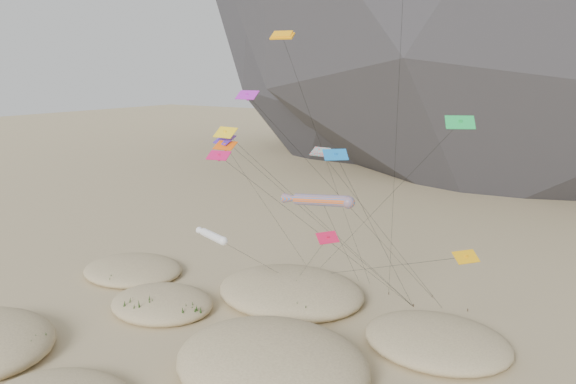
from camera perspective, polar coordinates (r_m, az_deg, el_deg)
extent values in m
plane|color=#CCB789|center=(45.82, -8.29, -18.37)|extent=(500.00, 500.00, 0.00)
ellipsoid|color=#CCB789|center=(58.19, -12.67, -10.99)|extent=(10.77, 9.15, 2.44)
ellipsoid|color=#CCB789|center=(45.48, -1.67, -16.99)|extent=(15.78, 13.41, 4.58)
ellipsoid|color=#CCB789|center=(59.30, 0.28, -10.03)|extent=(15.76, 13.40, 3.22)
ellipsoid|color=#CCB789|center=(51.29, 14.88, -14.40)|extent=(12.63, 10.73, 2.58)
ellipsoid|color=#CCB789|center=(68.39, -15.47, -7.61)|extent=(12.10, 10.28, 2.15)
ellipsoid|color=black|center=(53.06, -24.83, -13.97)|extent=(2.62, 2.24, 0.79)
ellipsoid|color=black|center=(56.72, -14.92, -11.47)|extent=(2.67, 2.28, 0.80)
ellipsoid|color=black|center=(55.01, -10.16, -12.12)|extent=(1.89, 1.62, 0.57)
ellipsoid|color=black|center=(46.63, -0.85, -16.10)|extent=(3.78, 3.23, 1.13)
ellipsoid|color=black|center=(45.91, 0.91, -16.73)|extent=(3.06, 2.62, 0.92)
ellipsoid|color=black|center=(45.92, -7.58, -16.98)|extent=(2.68, 2.29, 0.80)
ellipsoid|color=black|center=(58.20, 1.70, -10.19)|extent=(2.87, 2.46, 0.86)
ellipsoid|color=black|center=(54.66, 1.11, -11.86)|extent=(2.38, 2.04, 0.71)
ellipsoid|color=black|center=(49.93, 14.32, -14.99)|extent=(2.25, 1.93, 0.68)
ellipsoid|color=black|center=(48.42, 13.57, -15.99)|extent=(2.20, 1.88, 0.66)
ellipsoid|color=black|center=(67.17, -15.32, -7.96)|extent=(2.20, 1.88, 0.66)
ellipsoid|color=black|center=(65.38, -17.26, -8.74)|extent=(1.84, 1.57, 0.55)
cylinder|color=#3F2D1E|center=(63.25, 0.67, -9.13)|extent=(0.08, 0.08, 0.30)
cylinder|color=#3F2D1E|center=(63.90, 3.77, -8.92)|extent=(0.08, 0.08, 0.30)
cylinder|color=#3F2D1E|center=(61.19, 10.20, -10.09)|extent=(0.08, 0.08, 0.30)
cylinder|color=#3F2D1E|center=(61.43, 14.43, -10.21)|extent=(0.08, 0.08, 0.30)
cylinder|color=#3F2D1E|center=(58.73, 12.61, -11.19)|extent=(0.08, 0.08, 0.30)
cylinder|color=#3F2D1E|center=(65.48, 2.58, -8.37)|extent=(0.08, 0.08, 0.30)
cylinder|color=#3F2D1E|center=(59.09, 17.79, -11.35)|extent=(0.08, 0.08, 0.30)
cylinder|color=#3F2D1E|center=(65.18, 0.03, -8.46)|extent=(0.08, 0.08, 0.30)
cylinder|color=orange|center=(46.53, 3.42, -0.84)|extent=(5.46, 1.51, 1.53)
sphere|color=orange|center=(45.04, 6.18, -1.05)|extent=(1.02, 1.02, 1.02)
cone|color=orange|center=(48.30, 0.58, -0.65)|extent=(2.29, 1.10, 1.10)
cylinder|color=black|center=(55.37, 5.60, -5.54)|extent=(3.51, 14.94, 12.73)
cylinder|color=white|center=(50.32, -7.62, -4.48)|extent=(4.40, 2.71, 1.04)
sphere|color=white|center=(48.27, -6.59, -4.96)|extent=(0.76, 0.76, 0.76)
cone|color=white|center=(52.60, -8.66, -4.03)|extent=(1.95, 1.42, 0.78)
cylinder|color=black|center=(56.64, -2.91, -7.15)|extent=(0.31, 13.52, 8.85)
cube|color=#FFA10D|center=(54.12, -0.58, 15.56)|extent=(2.36, 1.29, 0.68)
cube|color=#FFA10D|center=(54.13, -0.59, 15.75)|extent=(2.00, 1.03, 0.66)
cylinder|color=black|center=(57.47, 4.27, 2.16)|extent=(5.52, 9.25, 26.35)
cube|color=#FF1A27|center=(49.76, 3.39, 4.00)|extent=(2.04, 0.99, 0.57)
cube|color=#FF1A27|center=(49.73, 3.39, 4.21)|extent=(1.73, 0.79, 0.56)
cylinder|color=black|center=(53.73, 9.85, -4.33)|extent=(8.80, 9.41, 16.12)
cube|color=#DA145B|center=(47.40, -7.07, 3.71)|extent=(2.09, 1.38, 0.66)
cube|color=#DA145B|center=(47.43, -7.06, 3.53)|extent=(0.26, 0.21, 0.67)
cylinder|color=black|center=(51.88, 3.74, -4.66)|extent=(12.20, 15.05, 16.23)
cube|color=green|center=(46.18, 17.08, 6.78)|extent=(2.48, 1.98, 0.98)
cube|color=green|center=(46.20, 17.07, 6.60)|extent=(0.40, 0.43, 0.74)
cylinder|color=black|center=(54.94, 8.58, -2.18)|extent=(18.24, 8.69, 19.23)
cube|color=#B621C4|center=(48.68, -4.17, 9.81)|extent=(1.98, 1.13, 0.74)
cube|color=#B621C4|center=(48.68, -4.17, 9.63)|extent=(0.25, 0.24, 0.65)
cylinder|color=black|center=(53.54, 6.21, -1.44)|extent=(12.12, 15.47, 21.14)
cube|color=#4922C6|center=(53.19, -6.47, 5.34)|extent=(2.65, 1.99, 0.84)
cube|color=#4922C6|center=(53.21, -6.47, 5.18)|extent=(0.34, 0.31, 0.82)
cylinder|color=black|center=(54.63, 3.47, -3.44)|extent=(15.56, 10.15, 16.85)
cube|color=blue|center=(41.41, 4.85, 3.80)|extent=(1.93, 1.89, 0.73)
cube|color=blue|center=(41.43, 4.84, 3.60)|extent=(0.32, 0.32, 0.61)
cylinder|color=black|center=(49.56, 9.36, -5.06)|extent=(1.28, 14.76, 17.15)
cube|color=#FAAA0D|center=(41.79, 17.63, -6.30)|extent=(1.84, 2.01, 0.67)
cube|color=#FAAA0D|center=(41.84, 17.62, -6.49)|extent=(0.29, 0.29, 0.62)
cylinder|color=black|center=(53.21, 8.45, -7.68)|extent=(20.93, 14.45, 10.34)
cube|color=yellow|center=(52.73, -6.38, 6.03)|extent=(2.33, 1.28, 0.92)
cube|color=yellow|center=(52.74, -6.38, 5.87)|extent=(0.29, 0.32, 0.76)
cylinder|color=black|center=(54.36, 3.56, -3.14)|extent=(15.25, 10.38, 17.54)
cylinder|color=black|center=(51.59, 10.81, 2.78)|extent=(4.50, 10.57, 29.76)
cube|color=#E11543|center=(42.44, 4.04, -4.65)|extent=(1.59, 1.84, 0.70)
cube|color=#E11543|center=(42.48, 4.04, -4.84)|extent=(0.31, 0.30, 0.56)
cylinder|color=black|center=(52.80, 2.03, -7.38)|extent=(11.92, 14.20, 10.90)
cube|color=#F95C0D|center=(52.25, -6.40, 4.73)|extent=(2.17, 1.25, 0.71)
cube|color=#F95C0D|center=(52.27, -6.40, 4.57)|extent=(0.26, 0.19, 0.73)
cylinder|color=black|center=(58.32, -1.42, -2.62)|extent=(2.05, 12.91, 16.41)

